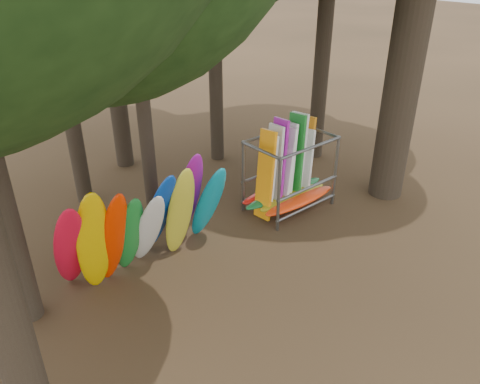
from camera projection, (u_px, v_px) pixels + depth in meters
ground at (281, 259)px, 12.08m from camera, size 120.00×120.00×0.00m
kayak_row at (144, 225)px, 11.03m from camera, size 4.40×1.97×3.10m
storage_rack at (289, 176)px, 14.00m from camera, size 3.15×1.50×2.88m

